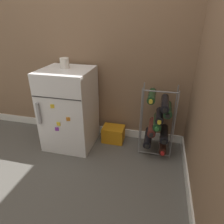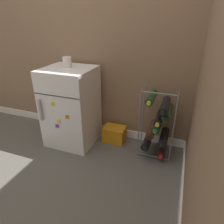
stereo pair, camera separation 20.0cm
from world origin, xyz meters
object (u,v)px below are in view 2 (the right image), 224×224
at_px(mini_fridge, 71,107).
at_px(soda_box, 114,134).
at_px(wine_rack, 158,125).
at_px(fridge_top_cup, 67,62).

xyz_separation_m(mini_fridge, soda_box, (0.44, 0.14, -0.33)).
relative_size(mini_fridge, soda_box, 3.51).
distance_m(mini_fridge, wine_rack, 0.92).
xyz_separation_m(mini_fridge, fridge_top_cup, (-0.02, 0.03, 0.46)).
relative_size(mini_fridge, fridge_top_cup, 8.25).
height_order(mini_fridge, fridge_top_cup, fridge_top_cup).
xyz_separation_m(wine_rack, soda_box, (-0.47, 0.08, -0.26)).
xyz_separation_m(wine_rack, fridge_top_cup, (-0.93, -0.02, 0.53)).
bearing_deg(mini_fridge, wine_rack, 3.44).
relative_size(soda_box, fridge_top_cup, 2.35).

